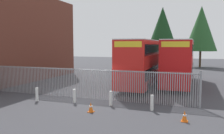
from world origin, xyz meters
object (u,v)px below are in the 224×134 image
bollard_center_front (74,96)px  traffic_cone_mid_forecourt (91,107)px  bollard_far_right (152,103)px  double_decker_bus_near_gate (143,61)px  bollard_near_left (37,94)px  bollard_near_right (111,98)px  double_decker_bus_behind_fence_left (179,60)px  traffic_cone_by_gate (185,116)px

bollard_center_front → traffic_cone_mid_forecourt: bearing=-39.3°
bollard_far_right → double_decker_bus_near_gate: bearing=105.8°
bollard_near_left → bollard_near_right: bearing=6.6°
bollard_center_front → bollard_near_left: bearing=-170.9°
bollard_near_right → bollard_far_right: 2.75m
bollard_near_left → double_decker_bus_behind_fence_left: bearing=50.0°
double_decker_bus_behind_fence_left → double_decker_bus_near_gate: bearing=-152.1°
double_decker_bus_behind_fence_left → bollard_near_left: (-8.91, -10.64, -1.95)m
double_decker_bus_near_gate → bollard_far_right: bearing=-74.2°
bollard_near_left → bollard_near_right: same height
bollard_near_right → traffic_cone_by_gate: size_ratio=1.61×
double_decker_bus_behind_fence_left → traffic_cone_by_gate: size_ratio=18.32×
bollard_near_left → traffic_cone_mid_forecourt: 4.86m
bollard_near_left → bollard_center_front: bearing=9.1°
bollard_near_left → bollard_far_right: same height
bollard_near_left → bollard_far_right: size_ratio=1.00×
bollard_near_left → traffic_cone_by_gate: bearing=-6.5°
traffic_cone_by_gate → double_decker_bus_near_gate: bearing=113.5°
bollard_center_front → bollard_far_right: same height
bollard_near_left → bollard_far_right: bearing=2.4°
bollard_near_left → bollard_near_right: size_ratio=1.00×
double_decker_bus_near_gate → bollard_center_front: 9.14m
bollard_near_left → bollard_far_right: 8.04m
bollard_near_right → traffic_cone_mid_forecourt: bearing=-108.1°
bollard_near_right → double_decker_bus_near_gate: bearing=87.8°
double_decker_bus_behind_fence_left → bollard_near_right: double_decker_bus_behind_fence_left is taller
bollard_near_right → bollard_far_right: size_ratio=1.00×
double_decker_bus_behind_fence_left → traffic_cone_mid_forecourt: double_decker_bus_behind_fence_left is taller
bollard_center_front → traffic_cone_by_gate: bollard_center_front is taller
double_decker_bus_behind_fence_left → bollard_near_right: size_ratio=11.38×
double_decker_bus_behind_fence_left → bollard_near_right: 10.83m
bollard_far_right → bollard_near_left: bearing=-177.6°
bollard_far_right → bollard_center_front: bearing=179.0°
double_decker_bus_behind_fence_left → bollard_near_right: (-3.62, -10.02, -1.95)m
bollard_near_right → traffic_cone_mid_forecourt: 1.90m
double_decker_bus_behind_fence_left → bollard_far_right: size_ratio=11.38×
bollard_far_right → traffic_cone_by_gate: bollard_far_right is taller
bollard_center_front → traffic_cone_by_gate: 7.42m
bollard_center_front → bollard_far_right: size_ratio=1.00×
bollard_near_right → traffic_cone_by_gate: bearing=-20.5°
double_decker_bus_behind_fence_left → bollard_center_front: bearing=-121.2°
traffic_cone_mid_forecourt → bollard_near_left: bearing=165.9°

